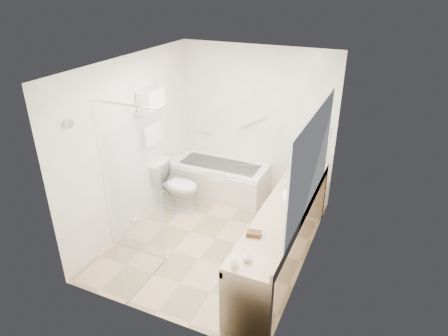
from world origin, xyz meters
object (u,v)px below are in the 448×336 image
at_px(vanity_counter, 284,223).
at_px(amenity_basket, 254,234).
at_px(bathtub, 220,179).
at_px(toilet, 176,186).
at_px(water_bottle_left, 311,162).

height_order(vanity_counter, amenity_basket, vanity_counter).
bearing_deg(vanity_counter, bathtub, 137.65).
relative_size(vanity_counter, amenity_basket, 17.15).
relative_size(toilet, water_bottle_left, 3.73).
relative_size(bathtub, toilet, 2.03).
xyz_separation_m(vanity_counter, amenity_basket, (-0.15, -0.69, 0.24)).
bearing_deg(amenity_basket, toilet, 143.05).
xyz_separation_m(bathtub, water_bottle_left, (1.55, -0.14, 0.67)).
distance_m(vanity_counter, amenity_basket, 0.75).
xyz_separation_m(bathtub, amenity_basket, (1.37, -2.08, 0.60)).
relative_size(bathtub, vanity_counter, 0.59).
distance_m(bathtub, water_bottle_left, 1.70).
distance_m(vanity_counter, water_bottle_left, 1.29).
distance_m(vanity_counter, toilet, 2.10).
relative_size(vanity_counter, water_bottle_left, 12.75).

